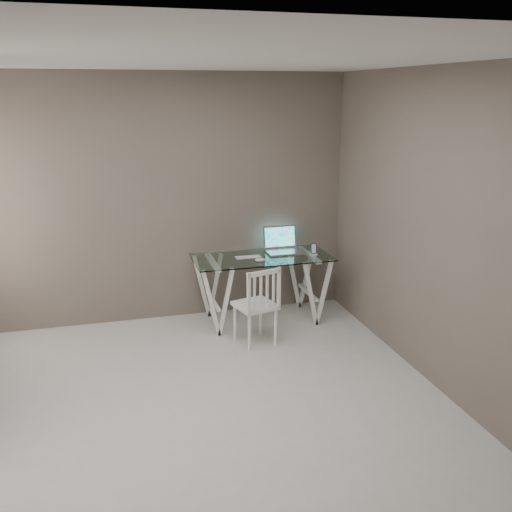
{
  "coord_description": "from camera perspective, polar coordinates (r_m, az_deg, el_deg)",
  "views": [
    {
      "loc": [
        -0.71,
        -3.91,
        2.48
      ],
      "look_at": [
        0.8,
        1.55,
        0.85
      ],
      "focal_mm": 40.0,
      "sensor_mm": 36.0,
      "label": 1
    }
  ],
  "objects": [
    {
      "name": "phone_dock",
      "position": [
        6.34,
        5.79,
        0.43
      ],
      "size": [
        0.07,
        0.07,
        0.13
      ],
      "color": "white",
      "rests_on": "desk"
    },
    {
      "name": "keyboard",
      "position": [
        6.21,
        -0.8,
        -0.12
      ],
      "size": [
        0.29,
        0.13,
        0.01
      ],
      "primitive_type": "cube",
      "color": "silver",
      "rests_on": "desk"
    },
    {
      "name": "desk",
      "position": [
        6.35,
        0.59,
        -3.23
      ],
      "size": [
        1.5,
        0.7,
        0.75
      ],
      "color": "silver",
      "rests_on": "ground"
    },
    {
      "name": "mouse",
      "position": [
        6.06,
        0.42,
        -0.38
      ],
      "size": [
        0.11,
        0.07,
        0.04
      ],
      "primitive_type": "ellipsoid",
      "color": "silver",
      "rests_on": "desk"
    },
    {
      "name": "room",
      "position": [
        4.05,
        -6.0,
        5.1
      ],
      "size": [
        4.5,
        4.52,
        2.71
      ],
      "color": "beige",
      "rests_on": "ground"
    },
    {
      "name": "laptop",
      "position": [
        6.45,
        2.62,
        1.06
      ],
      "size": [
        0.39,
        0.32,
        0.27
      ],
      "color": "#B5B5BA",
      "rests_on": "desk"
    },
    {
      "name": "chair",
      "position": [
        5.72,
        0.25,
        -4.69
      ],
      "size": [
        0.46,
        0.46,
        0.83
      ],
      "rotation": [
        0.0,
        0.0,
        0.25
      ],
      "color": "white",
      "rests_on": "ground"
    }
  ]
}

